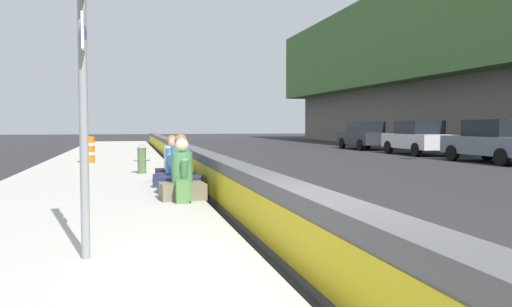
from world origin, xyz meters
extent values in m
plane|color=#2B2B2D|center=(0.00, 0.00, 0.00)|extent=(160.00, 160.00, 0.00)
cube|color=#B5B2A8|center=(0.00, 2.65, 0.07)|extent=(80.00, 4.40, 0.14)
cube|color=#545456|center=(0.00, 0.00, 0.42)|extent=(76.00, 0.44, 0.85)
cube|color=gold|center=(0.00, 0.23, 0.38)|extent=(74.48, 0.01, 0.54)
cylinder|color=gray|center=(0.89, 2.23, 1.94)|extent=(0.09, 0.09, 3.60)
cube|color=white|center=(0.89, 2.21, 2.44)|extent=(0.44, 0.02, 0.36)
cube|color=#1956AD|center=(0.89, 2.20, 2.44)|extent=(0.30, 0.01, 0.10)
cylinder|color=#47663D|center=(10.41, 1.44, 0.50)|extent=(0.24, 0.24, 0.72)
cone|color=gray|center=(10.41, 1.44, 0.94)|extent=(0.26, 0.26, 0.16)
cylinder|color=gray|center=(10.41, 1.27, 0.54)|extent=(0.10, 0.12, 0.10)
cylinder|color=gray|center=(10.41, 1.61, 0.54)|extent=(0.10, 0.12, 0.10)
cube|color=#706651|center=(5.01, 0.84, 0.29)|extent=(0.74, 0.85, 0.30)
cylinder|color=#4C8951|center=(5.01, 0.84, 0.73)|extent=(0.38, 0.38, 0.57)
sphere|color=beige|center=(5.01, 0.84, 1.14)|extent=(0.25, 0.25, 0.25)
cylinder|color=#4C8951|center=(5.22, 0.85, 0.67)|extent=(0.30, 0.15, 0.50)
cylinder|color=#4C8951|center=(4.80, 0.82, 0.67)|extent=(0.30, 0.15, 0.50)
cube|color=#23284C|center=(6.12, 0.75, 0.30)|extent=(0.91, 1.00, 0.32)
cylinder|color=#427FB7|center=(6.12, 0.75, 0.76)|extent=(0.41, 0.41, 0.60)
sphere|color=#8E6647|center=(6.12, 0.75, 1.19)|extent=(0.26, 0.26, 0.26)
cylinder|color=#427FB7|center=(6.34, 0.70, 0.70)|extent=(0.33, 0.21, 0.53)
cylinder|color=#427FB7|center=(5.90, 0.81, 0.70)|extent=(0.33, 0.21, 0.53)
cube|color=#23284C|center=(7.09, 0.82, 0.29)|extent=(0.89, 0.96, 0.29)
cylinder|color=#427FB7|center=(7.09, 0.82, 0.71)|extent=(0.37, 0.37, 0.55)
sphere|color=tan|center=(7.09, 0.82, 1.11)|extent=(0.24, 0.24, 0.24)
cylinder|color=#427FB7|center=(7.29, 0.75, 0.65)|extent=(0.31, 0.22, 0.49)
cylinder|color=#427FB7|center=(6.90, 0.89, 0.65)|extent=(0.31, 0.22, 0.49)
cube|color=black|center=(8.13, 0.78, 0.29)|extent=(0.71, 0.83, 0.30)
cylinder|color=beige|center=(8.13, 0.78, 0.73)|extent=(0.39, 0.39, 0.57)
sphere|color=#8E6647|center=(8.13, 0.78, 1.14)|extent=(0.25, 0.25, 0.25)
cylinder|color=beige|center=(8.34, 0.77, 0.67)|extent=(0.30, 0.14, 0.50)
cylinder|color=beige|center=(7.92, 0.78, 0.67)|extent=(0.30, 0.14, 0.50)
cube|color=#4C7A3D|center=(4.55, 0.89, 0.34)|extent=(0.32, 0.22, 0.40)
cube|color=#4C7A3D|center=(4.55, 0.75, 0.28)|extent=(0.22, 0.06, 0.20)
cylinder|color=orange|center=(15.14, 3.26, 0.61)|extent=(0.52, 0.52, 0.95)
cylinder|color=white|center=(15.14, 3.26, 0.80)|extent=(0.54, 0.54, 0.10)
cylinder|color=white|center=(15.14, 3.26, 0.47)|extent=(0.54, 0.54, 0.10)
cube|color=slate|center=(13.23, -12.19, 0.69)|extent=(4.56, 1.94, 0.72)
cube|color=black|center=(13.13, -12.20, 1.38)|extent=(2.25, 1.69, 0.66)
cylinder|color=black|center=(14.65, -11.28, 0.33)|extent=(0.67, 0.24, 0.66)
cylinder|color=black|center=(14.70, -13.01, 0.33)|extent=(0.67, 0.24, 0.66)
cylinder|color=black|center=(11.77, -11.38, 0.33)|extent=(0.67, 0.24, 0.66)
cube|color=silver|center=(18.98, -12.22, 0.69)|extent=(4.55, 1.94, 0.72)
cube|color=black|center=(18.88, -12.22, 1.38)|extent=(2.25, 1.69, 0.66)
cylinder|color=black|center=(20.44, -11.41, 0.33)|extent=(0.67, 0.24, 0.66)
cylinder|color=black|center=(20.39, -13.13, 0.33)|extent=(0.67, 0.24, 0.66)
cylinder|color=black|center=(17.56, -11.32, 0.33)|extent=(0.67, 0.24, 0.66)
cylinder|color=black|center=(17.51, -13.04, 0.33)|extent=(0.67, 0.24, 0.66)
cube|color=#28282D|center=(24.89, -12.12, 0.69)|extent=(4.55, 1.92, 0.72)
cube|color=black|center=(24.79, -12.11, 1.38)|extent=(2.24, 1.68, 0.66)
cylinder|color=black|center=(26.36, -11.29, 0.33)|extent=(0.67, 0.24, 0.66)
cylinder|color=black|center=(26.31, -13.02, 0.33)|extent=(0.67, 0.24, 0.66)
cylinder|color=black|center=(23.48, -11.21, 0.33)|extent=(0.67, 0.24, 0.66)
cylinder|color=black|center=(23.43, -12.94, 0.33)|extent=(0.67, 0.24, 0.66)
camera|label=1|loc=(-4.75, 1.78, 1.52)|focal=37.08mm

